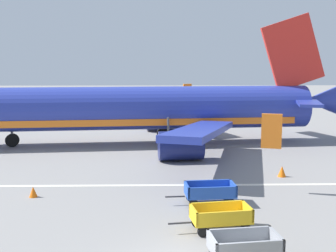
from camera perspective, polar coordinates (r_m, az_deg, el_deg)
The scene contains 7 objects.
apron_stripe at distance 26.02m, azimuth 0.72°, elevation -7.67°, with size 120.00×0.36×0.01m, color silver.
airplane at distance 38.06m, azimuth -2.54°, elevation 2.21°, with size 37.67×30.28×11.34m.
baggage_cart_third_in_row at distance 16.71m, azimuth 9.83°, elevation -15.17°, with size 3.62×1.71×1.07m.
baggage_cart_fourth_in_row at distance 19.44m, azimuth 6.81°, elevation -11.62°, with size 3.62×1.75×1.07m.
baggage_cart_far_end at distance 22.75m, azimuth 5.44°, elevation -8.55°, with size 3.60×1.61×1.07m.
traffic_cone_near_plane at distance 24.89m, azimuth -17.06°, elevation -8.14°, with size 0.44×0.44×0.58m, color orange.
traffic_cone_mid_apron at distance 28.71m, azimuth 14.54°, elevation -5.70°, with size 0.52×0.52×0.68m, color orange.
Camera 1 is at (-0.83, -14.26, 7.31)m, focal length 47.08 mm.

